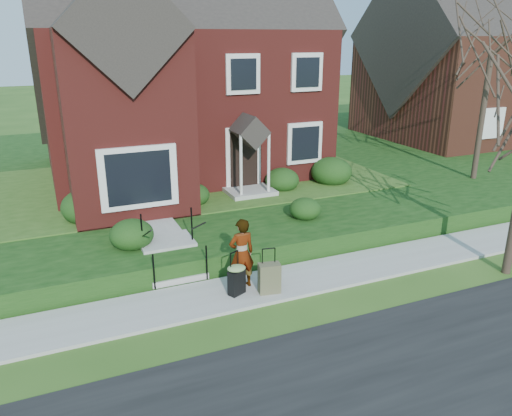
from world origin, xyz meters
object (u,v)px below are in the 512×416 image
woman (242,253)px  suitcase_olive (269,278)px  front_steps (171,254)px  suitcase_black (237,278)px

woman → suitcase_olive: (0.48, -0.53, -0.50)m
front_steps → suitcase_olive: 2.84m
front_steps → suitcase_olive: size_ratio=1.85×
front_steps → woman: 2.17m
suitcase_black → suitcase_olive: bearing=-41.6°
suitcase_black → suitcase_olive: (0.73, -0.23, -0.04)m
front_steps → suitcase_olive: (1.79, -2.21, -0.03)m
woman → suitcase_olive: bearing=130.3°
woman → suitcase_black: 0.60m
woman → suitcase_black: bearing=48.5°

